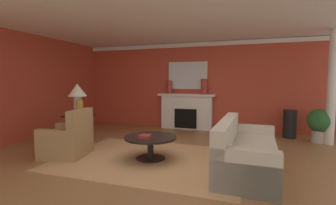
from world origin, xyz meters
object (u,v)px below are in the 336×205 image
Objects in this scene: vase_on_side_table at (80,108)px; potted_plant at (319,123)px; coffee_table at (150,142)px; sofa at (245,153)px; vase_mantel_left at (169,87)px; fireplace at (186,112)px; side_table at (78,127)px; armchair_near_window at (68,141)px; vase_tall_corner at (290,124)px; table_lamp at (77,93)px; mantel_mirror at (188,76)px; vase_mantel_right at (204,87)px.

vase_on_side_table is 5.77m from potted_plant.
coffee_table is 1.20× the size of potted_plant.
vase_mantel_left reaches higher than sofa.
side_table is at bearing -127.47° from fireplace.
potted_plant is at bearing 56.67° from sofa.
vase_mantel_left is (1.01, 3.45, 1.02)m from armchair_near_window.
side_table is 0.52m from vase_on_side_table.
vase_tall_corner is at bearing 148.73° from potted_plant.
table_lamp is 0.90× the size of potted_plant.
vase_mantel_left is at bearing -162.82° from mantel_mirror.
table_lamp is (0.00, 0.00, 0.82)m from side_table.
vase_mantel_left is (1.31, 2.69, 0.44)m from vase_on_side_table.
mantel_mirror is at bearing 17.18° from vase_mantel_left.
armchair_near_window is 1.27× the size of vase_tall_corner.
fireplace is 4.23× the size of vase_mantel_left.
sofa is at bearing -123.33° from potted_plant.
vase_mantel_left reaches higher than coffee_table.
side_table is at bearing 171.26° from sofa.
potted_plant is at bearing 21.15° from vase_on_side_table.
potted_plant is (5.37, 2.08, -0.39)m from vase_on_side_table.
vase_mantel_right is at bearing 168.27° from potted_plant.
coffee_table is 1.34× the size of vase_tall_corner.
vase_mantel_right is (-2.36, 0.25, 0.97)m from vase_tall_corner.
coffee_table is (0.10, -3.17, -0.19)m from fireplace.
fireplace is at bearing 91.77° from coffee_table.
potted_plant reaches higher than side_table.
side_table is at bearing 141.34° from vase_on_side_table.
potted_plant is at bearing 36.32° from coffee_table.
table_lamp is at bearing 7.13° from side_table.
side_table is at bearing 165.33° from coffee_table.
vase_tall_corner is at bearing 27.11° from vase_on_side_table.
vase_tall_corner reaches higher than coffee_table.
vase_on_side_table is 3.64m from vase_mantel_right.
side_table is (-3.84, 0.59, 0.10)m from sofa.
potted_plant is (5.52, 1.96, -0.73)m from table_lamp.
table_lamp is at bearing 141.34° from vase_on_side_table.
table_lamp is at bearing 117.02° from armchair_near_window.
fireplace is 0.85× the size of sofa.
vase_mantel_left reaches higher than vase_on_side_table.
vase_mantel_right is at bearing 48.17° from vase_on_side_table.
vase_mantel_right reaches higher than armchair_near_window.
table_lamp reaches higher than coffee_table.
table_lamp is 1.76× the size of vase_mantel_left.
mantel_mirror is 3.22m from vase_tall_corner.
coffee_table is at bearing 178.70° from sofa.
fireplace is 3.37m from table_lamp.
coffee_table is 4.02m from vase_tall_corner.
sofa is (1.83, -3.21, -0.23)m from fireplace.
vase_mantel_left reaches higher than potted_plant.
table_lamp is (-2.01, -2.62, 0.70)m from fireplace.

